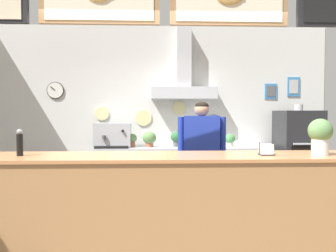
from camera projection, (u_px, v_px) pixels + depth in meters
back_wall_assembly at (161, 106)px, 5.90m from camera, size 5.79×2.67×2.97m
service_counter at (166, 214)px, 3.24m from camera, size 4.43×0.69×1.09m
back_prep_counter at (183, 175)px, 5.75m from camera, size 2.81×0.60×0.92m
pizza_oven at (298, 157)px, 5.69m from camera, size 0.63×0.71×1.61m
shop_worker at (202, 161)px, 4.47m from camera, size 0.61×0.27×1.62m
espresso_machine at (113, 135)px, 5.65m from camera, size 0.58×0.46×0.39m
potted_basil at (149, 139)px, 5.67m from camera, size 0.22×0.22×0.25m
potted_thyme at (230, 139)px, 5.78m from camera, size 0.17×0.17×0.20m
potted_oregano at (132, 139)px, 5.67m from camera, size 0.16×0.16×0.22m
potted_sage at (176, 138)px, 5.71m from camera, size 0.19×0.19×0.25m
napkin_holder at (266, 150)px, 3.21m from camera, size 0.13×0.12×0.12m
basil_vase at (320, 136)px, 3.20m from camera, size 0.22×0.22×0.33m
pepper_grinder at (20, 143)px, 3.15m from camera, size 0.06×0.06×0.24m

